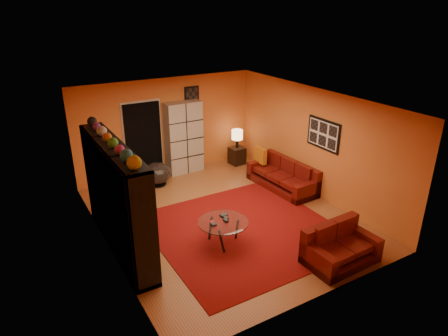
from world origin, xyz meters
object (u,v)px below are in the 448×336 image
bowl_chair (157,173)px  tv (120,201)px  sofa (284,177)px  storage_cabinet (184,138)px  side_table (237,156)px  entertainment_unit (117,198)px  loveseat (338,247)px  coffee_table (223,224)px  table_lamp (237,135)px

bowl_chair → tv: bearing=-124.1°
sofa → storage_cabinet: bearing=124.9°
bowl_chair → side_table: bowl_chair is taller
entertainment_unit → tv: 0.08m
sofa → side_table: size_ratio=3.98×
loveseat → storage_cabinet: (-0.63, 5.22, 0.70)m
tv → coffee_table: bearing=-117.3°
sofa → coffee_table: 3.04m
loveseat → coffee_table: bearing=43.5°
loveseat → side_table: 5.03m
entertainment_unit → coffee_table: 2.05m
tv → loveseat: bearing=-126.5°
coffee_table → bowl_chair: 3.23m
loveseat → bowl_chair: 5.03m
bowl_chair → side_table: size_ratio=1.45×
loveseat → bowl_chair: bearing=17.2°
table_lamp → loveseat: bearing=-100.5°
sofa → table_lamp: 2.06m
loveseat → table_lamp: table_lamp is taller
loveseat → storage_cabinet: bearing=5.0°
bowl_chair → table_lamp: size_ratio=1.37×
entertainment_unit → coffee_table: bearing=-27.4°
side_table → table_lamp: bearing=-90.0°
entertainment_unit → sofa: 4.51m
sofa → storage_cabinet: (-1.75, 2.24, 0.70)m
entertainment_unit → bowl_chair: 2.94m
loveseat → coffee_table: size_ratio=1.37×
tv → coffee_table: size_ratio=1.00×
entertainment_unit → table_lamp: 4.91m
sofa → side_table: sofa is taller
sofa → table_lamp: (-0.20, 1.96, 0.59)m
tv → bowl_chair: (1.60, 2.36, -0.69)m
tv → side_table: bearing=-58.4°
coffee_table → sofa: bearing=28.8°
table_lamp → side_table: bearing=90.0°
entertainment_unit → side_table: bearing=31.0°
bowl_chair → side_table: bearing=4.4°
entertainment_unit → coffee_table: (1.74, -0.90, -0.60)m
sofa → tv: bearing=-175.4°
entertainment_unit → side_table: size_ratio=6.00×
loveseat → storage_cabinet: 5.31m
storage_cabinet → side_table: bearing=-10.9°
entertainment_unit → table_lamp: size_ratio=5.65×
loveseat → bowl_chair: size_ratio=1.85×
sofa → side_table: (-0.20, 1.96, -0.04)m
coffee_table → storage_cabinet: (0.91, 3.70, 0.54)m
coffee_table → bowl_chair: size_ratio=1.35×
loveseat → table_lamp: size_ratio=2.54×
sofa → bowl_chair: 3.28m
bowl_chair → table_lamp: (2.56, 0.20, 0.56)m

